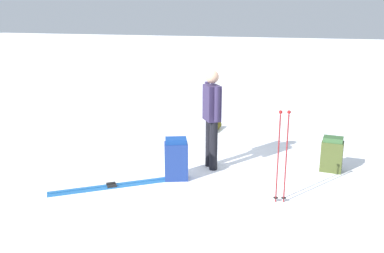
% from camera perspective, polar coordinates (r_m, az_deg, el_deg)
% --- Properties ---
extents(ground_plane, '(80.00, 80.00, 0.00)m').
position_cam_1_polar(ground_plane, '(7.51, -0.00, -5.16)').
color(ground_plane, white).
extents(skier_standing, '(0.38, 0.48, 1.70)m').
position_cam_1_polar(skier_standing, '(7.09, 2.70, 1.67)').
color(skier_standing, black).
rests_on(skier_standing, ground_plane).
extents(ski_pair_near, '(1.62, 1.29, 0.05)m').
position_cam_1_polar(ski_pair_near, '(6.69, -10.87, -7.96)').
color(ski_pair_near, '#1E5DA2').
rests_on(ski_pair_near, ground_plane).
extents(backpack_large_dark, '(0.37, 0.28, 0.60)m').
position_cam_1_polar(backpack_large_dark, '(7.50, 18.45, -3.62)').
color(backpack_large_dark, '#424D22').
rests_on(backpack_large_dark, ground_plane).
extents(backpack_bright, '(0.44, 0.38, 0.69)m').
position_cam_1_polar(backpack_bright, '(6.76, -2.17, -4.46)').
color(backpack_bright, navy).
rests_on(backpack_bright, ground_plane).
extents(ski_poles_planted_near, '(0.18, 0.10, 1.34)m').
position_cam_1_polar(ski_poles_planted_near, '(5.95, 12.18, -3.45)').
color(ski_poles_planted_near, maroon).
rests_on(ski_poles_planted_near, ground_plane).
extents(sleeping_mat_rolled, '(0.21, 0.56, 0.18)m').
position_cam_1_polar(sleeping_mat_rolled, '(9.59, 3.04, -0.07)').
color(sleeping_mat_rolled, brown).
rests_on(sleeping_mat_rolled, ground_plane).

